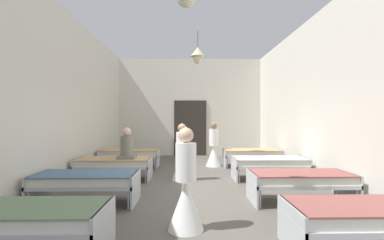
# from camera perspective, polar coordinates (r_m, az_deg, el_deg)

# --- Properties ---
(ground_plane) EXTENTS (6.77, 11.77, 0.10)m
(ground_plane) POSITION_cam_1_polar(r_m,az_deg,el_deg) (6.19, 0.21, -15.16)
(ground_plane) COLOR #59544C
(room_shell) EXTENTS (6.57, 11.37, 4.23)m
(room_shell) POSITION_cam_1_polar(r_m,az_deg,el_deg) (7.31, -0.01, 4.32)
(room_shell) COLOR silver
(room_shell) RESTS_ON ground
(bed_left_row_0) EXTENTS (1.90, 0.84, 0.57)m
(bed_left_row_0) POSITION_cam_1_polar(r_m,az_deg,el_deg) (3.84, -32.41, -17.35)
(bed_left_row_0) COLOR #B7BCC1
(bed_left_row_0) RESTS_ON ground
(bed_right_row_0) EXTENTS (1.90, 0.84, 0.57)m
(bed_right_row_0) POSITION_cam_1_polar(r_m,az_deg,el_deg) (3.97, 33.69, -16.74)
(bed_right_row_0) COLOR #B7BCC1
(bed_right_row_0) RESTS_ON ground
(bed_left_row_1) EXTENTS (1.90, 0.84, 0.57)m
(bed_left_row_1) POSITION_cam_1_polar(r_m,az_deg,el_deg) (5.49, -21.80, -11.93)
(bed_left_row_1) COLOR #B7BCC1
(bed_left_row_1) RESTS_ON ground
(bed_right_row_1) EXTENTS (1.90, 0.84, 0.57)m
(bed_right_row_1) POSITION_cam_1_polar(r_m,az_deg,el_deg) (5.59, 22.28, -11.72)
(bed_right_row_1) COLOR #B7BCC1
(bed_right_row_1) RESTS_ON ground
(bed_left_row_2) EXTENTS (1.90, 0.84, 0.57)m
(bed_left_row_2) POSITION_cam_1_polar(r_m,az_deg,el_deg) (7.27, -16.42, -8.92)
(bed_left_row_2) COLOR #B7BCC1
(bed_left_row_2) RESTS_ON ground
(bed_right_row_2) EXTENTS (1.90, 0.84, 0.57)m
(bed_right_row_2) POSITION_cam_1_polar(r_m,az_deg,el_deg) (7.34, 16.33, -8.83)
(bed_right_row_2) COLOR #B7BCC1
(bed_right_row_2) RESTS_ON ground
(bed_left_row_3) EXTENTS (1.90, 0.84, 0.57)m
(bed_left_row_3) POSITION_cam_1_polar(r_m,az_deg,el_deg) (9.10, -13.22, -7.07)
(bed_left_row_3) COLOR #B7BCC1
(bed_left_row_3) RESTS_ON ground
(bed_right_row_3) EXTENTS (1.90, 0.84, 0.57)m
(bed_right_row_3) POSITION_cam_1_polar(r_m,az_deg,el_deg) (9.16, 12.76, -7.02)
(bed_right_row_3) COLOR #B7BCC1
(bed_right_row_3) RESTS_ON ground
(nurse_near_aisle) EXTENTS (0.52, 0.52, 1.49)m
(nurse_near_aisle) POSITION_cam_1_polar(r_m,az_deg,el_deg) (9.01, 4.69, -6.56)
(nurse_near_aisle) COLOR white
(nurse_near_aisle) RESTS_ON ground
(nurse_mid_aisle) EXTENTS (0.52, 0.52, 1.49)m
(nurse_mid_aisle) POSITION_cam_1_polar(r_m,az_deg,el_deg) (3.96, -1.32, -15.40)
(nurse_mid_aisle) COLOR white
(nurse_mid_aisle) RESTS_ON ground
(nurse_far_aisle) EXTENTS (0.52, 0.52, 1.49)m
(nurse_far_aisle) POSITION_cam_1_polar(r_m,az_deg,el_deg) (6.97, -2.17, -8.57)
(nurse_far_aisle) COLOR white
(nurse_far_aisle) RESTS_ON ground
(patient_seated_primary) EXTENTS (0.44, 0.44, 0.80)m
(patient_seated_primary) POSITION_cam_1_polar(r_m,az_deg,el_deg) (7.04, -13.86, -5.69)
(patient_seated_primary) COLOR slate
(patient_seated_primary) RESTS_ON bed_left_row_2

